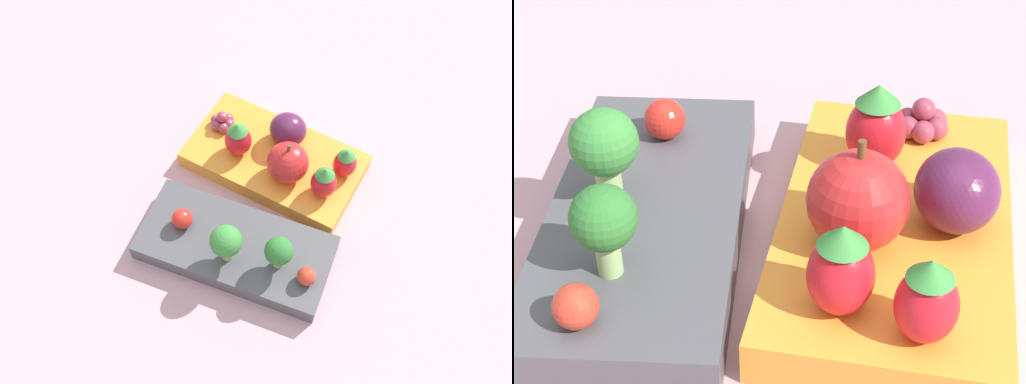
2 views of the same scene
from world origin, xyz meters
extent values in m
plane|color=#C6939E|center=(0.00, 0.00, 0.00)|extent=(4.00, 4.00, 0.00)
cube|color=#4C4C51|center=(0.01, 0.06, 0.01)|extent=(0.22, 0.10, 0.02)
cube|color=orange|center=(0.01, -0.07, 0.01)|extent=(0.22, 0.14, 0.02)
cylinder|color=#93B770|center=(-0.04, 0.07, 0.03)|extent=(0.01, 0.01, 0.02)
sphere|color=#2D702D|center=(-0.04, 0.07, 0.06)|extent=(0.03, 0.03, 0.03)
cylinder|color=#93B770|center=(0.01, 0.08, 0.04)|extent=(0.01, 0.01, 0.02)
sphere|color=#388438|center=(0.01, 0.08, 0.06)|extent=(0.04, 0.04, 0.04)
sphere|color=red|center=(-0.08, 0.07, 0.04)|extent=(0.02, 0.02, 0.02)
sphere|color=red|center=(0.07, 0.06, 0.04)|extent=(0.02, 0.02, 0.02)
sphere|color=red|center=(-0.01, -0.05, 0.05)|extent=(0.05, 0.05, 0.05)
cylinder|color=brown|center=(-0.01, -0.05, 0.08)|extent=(0.00, 0.00, 0.01)
ellipsoid|color=red|center=(0.06, -0.06, 0.04)|extent=(0.03, 0.03, 0.04)
cone|color=#388438|center=(0.06, -0.06, 0.07)|extent=(0.02, 0.02, 0.01)
ellipsoid|color=red|center=(-0.07, -0.08, 0.04)|extent=(0.03, 0.03, 0.04)
cone|color=#388438|center=(-0.07, -0.08, 0.06)|extent=(0.02, 0.02, 0.01)
ellipsoid|color=red|center=(-0.06, -0.04, 0.04)|extent=(0.03, 0.03, 0.04)
cone|color=#388438|center=(-0.06, -0.04, 0.06)|extent=(0.02, 0.02, 0.01)
ellipsoid|color=#511E42|center=(0.01, -0.10, 0.04)|extent=(0.05, 0.04, 0.04)
sphere|color=#93384C|center=(0.10, -0.09, 0.03)|extent=(0.01, 0.01, 0.01)
sphere|color=#93384C|center=(0.10, -0.08, 0.03)|extent=(0.01, 0.01, 0.01)
sphere|color=#93384C|center=(0.09, -0.08, 0.03)|extent=(0.01, 0.01, 0.01)
sphere|color=#93384C|center=(0.08, -0.09, 0.03)|extent=(0.01, 0.01, 0.01)
sphere|color=#93384C|center=(0.09, -0.09, 0.03)|extent=(0.01, 0.01, 0.01)
sphere|color=#93384C|center=(0.10, -0.09, 0.03)|extent=(0.01, 0.01, 0.01)
sphere|color=#93384C|center=(0.09, -0.09, 0.04)|extent=(0.01, 0.01, 0.01)
camera|label=1|loc=(-0.12, 0.31, 0.60)|focal=40.00mm
camera|label=2|loc=(-0.34, -0.03, 0.29)|focal=60.00mm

